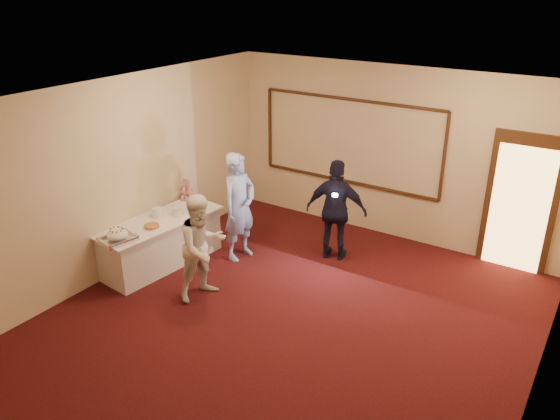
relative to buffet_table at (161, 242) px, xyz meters
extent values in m
plane|color=black|center=(2.60, -0.47, -0.39)|extent=(7.00, 7.00, 0.00)
cube|color=beige|center=(2.60, 3.03, 1.11)|extent=(6.00, 0.04, 3.00)
cube|color=beige|center=(2.60, -3.97, 1.11)|extent=(6.00, 0.04, 3.00)
cube|color=beige|center=(-0.40, -0.47, 1.11)|extent=(0.04, 7.00, 3.00)
cube|color=beige|center=(5.60, -0.47, 1.11)|extent=(0.04, 7.00, 3.00)
cube|color=white|center=(2.60, -0.47, 2.61)|extent=(6.00, 7.00, 0.04)
cube|color=black|center=(1.80, 3.00, 0.46)|extent=(3.40, 0.04, 0.05)
cube|color=black|center=(1.80, 3.00, 1.96)|extent=(3.40, 0.04, 0.05)
cube|color=black|center=(0.10, 3.00, 1.21)|extent=(0.05, 0.04, 1.50)
cube|color=black|center=(3.50, 3.00, 1.21)|extent=(0.05, 0.04, 1.50)
cube|color=black|center=(4.75, 2.99, 0.71)|extent=(1.05, 0.06, 2.20)
cube|color=#FFBF66|center=(4.75, 2.96, 0.61)|extent=(0.85, 0.02, 2.00)
cube|color=white|center=(0.00, 0.00, -0.02)|extent=(0.92, 2.04, 0.74)
cube|color=white|center=(0.00, 0.00, 0.37)|extent=(1.02, 2.16, 0.03)
cube|color=silver|center=(0.05, -0.87, 0.40)|extent=(0.46, 0.54, 0.04)
ellipsoid|color=white|center=(0.05, -0.87, 0.49)|extent=(0.31, 0.31, 0.14)
cube|color=silver|center=(0.15, -0.72, 0.43)|extent=(0.11, 0.33, 0.01)
cylinder|color=#DF5882|center=(-0.23, 0.92, 0.56)|extent=(0.02, 0.02, 0.36)
cylinder|color=#DF5882|center=(-0.23, 0.92, 0.39)|extent=(0.27, 0.27, 0.01)
cylinder|color=#DF5882|center=(-0.23, 0.92, 0.53)|extent=(0.21, 0.21, 0.01)
cylinder|color=#DF5882|center=(-0.23, 0.92, 0.68)|extent=(0.14, 0.14, 0.01)
cylinder|color=white|center=(-0.10, 0.09, 0.45)|extent=(0.17, 0.17, 0.14)
cylinder|color=white|center=(-0.10, 0.09, 0.53)|extent=(0.18, 0.18, 0.01)
cylinder|color=white|center=(0.13, 0.30, 0.45)|extent=(0.17, 0.17, 0.14)
cylinder|color=white|center=(0.13, 0.30, 0.53)|extent=(0.18, 0.18, 0.01)
cylinder|color=white|center=(0.12, -0.27, 0.39)|extent=(0.26, 0.26, 0.01)
cylinder|color=#945725|center=(0.12, -0.27, 0.42)|extent=(0.22, 0.22, 0.04)
imported|color=#8DA4EC|center=(0.92, 0.89, 0.51)|extent=(0.50, 0.70, 1.79)
imported|color=white|center=(1.20, -0.36, 0.40)|extent=(0.77, 0.89, 1.57)
imported|color=black|center=(2.25, 1.71, 0.46)|extent=(1.06, 0.66, 1.69)
cube|color=white|center=(2.36, 1.41, 0.85)|extent=(0.07, 0.05, 0.05)
camera|label=1|loc=(5.86, -5.51, 3.92)|focal=35.00mm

